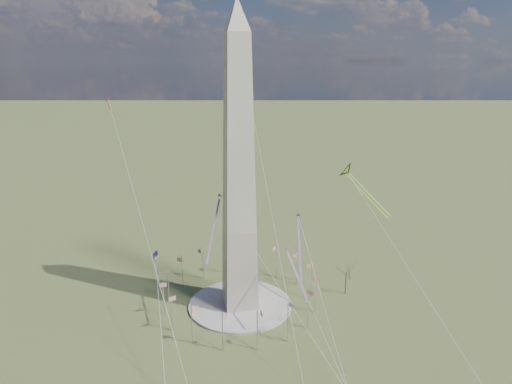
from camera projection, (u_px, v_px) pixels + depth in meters
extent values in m
plane|color=#4E6030|center=(240.00, 306.00, 159.76)|extent=(2000.00, 2000.00, 0.00)
cylinder|color=beige|center=(240.00, 305.00, 159.65)|extent=(36.00, 36.00, 0.80)
pyramid|color=beige|center=(237.00, 14.00, 133.33)|extent=(9.90, 9.90, 10.00)
cylinder|color=silver|center=(311.00, 281.00, 163.65)|extent=(0.36, 0.36, 13.00)
cube|color=red|center=(310.00, 266.00, 163.40)|extent=(2.40, 0.08, 1.50)
cylinder|color=silver|center=(297.00, 270.00, 172.53)|extent=(0.36, 0.36, 13.00)
cube|color=red|center=(295.00, 256.00, 172.08)|extent=(2.25, 0.99, 1.50)
cylinder|color=silver|center=(277.00, 262.00, 179.19)|extent=(0.36, 0.36, 13.00)
cube|color=red|center=(274.00, 249.00, 178.39)|extent=(1.75, 1.75, 1.50)
cylinder|color=silver|center=(253.00, 258.00, 182.62)|extent=(0.36, 0.36, 13.00)
cube|color=red|center=(249.00, 246.00, 181.37)|extent=(0.99, 2.25, 1.50)
cylinder|color=silver|center=(227.00, 259.00, 182.30)|extent=(0.36, 0.36, 13.00)
cube|color=red|center=(224.00, 247.00, 180.56)|extent=(0.08, 2.40, 1.50)
cylinder|color=silver|center=(203.00, 263.00, 178.28)|extent=(0.36, 0.36, 13.00)
cube|color=red|center=(200.00, 251.00, 176.09)|extent=(0.99, 2.25, 1.50)
cylinder|color=silver|center=(182.00, 271.00, 171.16)|extent=(0.36, 0.36, 13.00)
cube|color=red|center=(180.00, 260.00, 168.64)|extent=(1.75, 1.75, 1.50)
cylinder|color=silver|center=(168.00, 283.00, 162.04)|extent=(0.36, 0.36, 13.00)
cube|color=red|center=(166.00, 271.00, 159.34)|extent=(2.25, 0.99, 1.50)
cylinder|color=silver|center=(164.00, 297.00, 152.29)|extent=(0.36, 0.36, 13.00)
cube|color=red|center=(163.00, 285.00, 149.61)|extent=(2.40, 0.08, 1.50)
cylinder|color=silver|center=(171.00, 312.00, 143.41)|extent=(0.36, 0.36, 13.00)
cube|color=red|center=(172.00, 299.00, 140.93)|extent=(2.25, 0.99, 1.50)
cylinder|color=silver|center=(192.00, 324.00, 136.74)|extent=(0.36, 0.36, 13.00)
cube|color=red|center=(195.00, 310.00, 134.62)|extent=(1.75, 1.75, 1.50)
cylinder|color=silver|center=(223.00, 331.00, 133.31)|extent=(0.36, 0.36, 13.00)
cube|color=red|center=(227.00, 315.00, 131.64)|extent=(0.99, 2.25, 1.50)
cylinder|color=silver|center=(257.00, 330.00, 133.63)|extent=(0.36, 0.36, 13.00)
cube|color=red|center=(262.00, 314.00, 132.45)|extent=(0.08, 2.40, 1.50)
cylinder|color=silver|center=(288.00, 323.00, 137.66)|extent=(0.36, 0.36, 13.00)
cube|color=red|center=(291.00, 306.00, 136.92)|extent=(0.99, 2.25, 1.50)
cylinder|color=silver|center=(308.00, 310.00, 144.77)|extent=(0.36, 0.36, 13.00)
cube|color=red|center=(310.00, 293.00, 144.37)|extent=(1.75, 1.75, 1.50)
cylinder|color=silver|center=(315.00, 295.00, 153.90)|extent=(0.36, 0.36, 13.00)
cube|color=red|center=(316.00, 279.00, 153.67)|extent=(2.25, 0.99, 1.50)
cylinder|color=#493E2C|center=(346.00, 283.00, 166.96)|extent=(0.38, 0.38, 8.62)
cube|color=yellow|center=(370.00, 195.00, 160.72)|extent=(9.80, 15.01, 12.29)
cube|color=yellow|center=(367.00, 196.00, 159.18)|extent=(9.80, 15.01, 12.29)
cube|color=navy|center=(155.00, 254.00, 145.21)|extent=(1.68, 2.54, 2.27)
cube|color=red|center=(156.00, 265.00, 146.24)|extent=(0.99, 2.86, 7.83)
cube|color=red|center=(300.00, 249.00, 140.34)|extent=(5.64, 19.36, 12.45)
cube|color=red|center=(213.00, 230.00, 143.28)|extent=(7.85, 20.75, 13.65)
cube|color=red|center=(297.00, 276.00, 161.34)|extent=(2.76, 18.10, 11.38)
cube|color=red|center=(108.00, 100.00, 161.06)|extent=(1.66, 2.40, 1.83)
cube|color=red|center=(109.00, 105.00, 161.61)|extent=(1.23, 1.34, 4.20)
cube|color=white|center=(249.00, 90.00, 190.02)|extent=(1.56, 1.98, 1.88)
cube|color=white|center=(249.00, 95.00, 190.59)|extent=(0.53, 1.63, 4.32)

